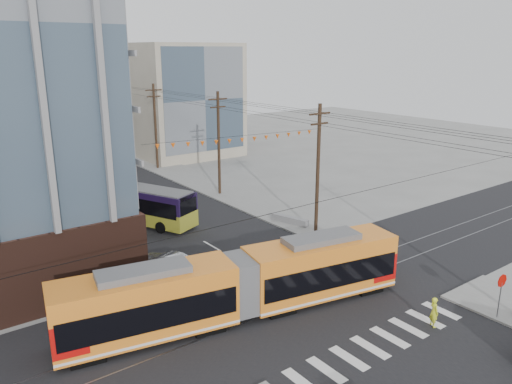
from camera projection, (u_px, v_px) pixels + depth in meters
ground at (339, 319)px, 29.02m from camera, size 160.00×160.00×0.00m
bg_bldg_ne_near at (180, 100)px, 72.97m from camera, size 14.00×14.00×16.00m
bg_bldg_ne_far at (137, 96)px, 89.79m from camera, size 16.00×16.00×14.00m
utility_pole_far at (112, 115)px, 75.50m from camera, size 0.30×0.30×11.00m
streetcar at (240, 285)px, 28.82m from camera, size 20.87×6.84×3.99m
city_bus at (134, 203)px, 45.10m from camera, size 7.40×12.24×3.46m
parked_car_silver at (166, 264)px, 34.51m from camera, size 3.42×4.98×1.55m
parked_car_white at (123, 237)px, 39.54m from camera, size 4.01×5.70×1.53m
parked_car_grey at (95, 214)px, 45.52m from camera, size 3.26×5.05×1.29m
pedestrian at (434, 312)px, 28.04m from camera, size 0.66×0.77×1.79m
stop_sign at (500, 298)px, 28.64m from camera, size 0.87×0.87×2.67m
jersey_barrier at (290, 221)px, 44.61m from camera, size 1.80×3.76×0.73m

